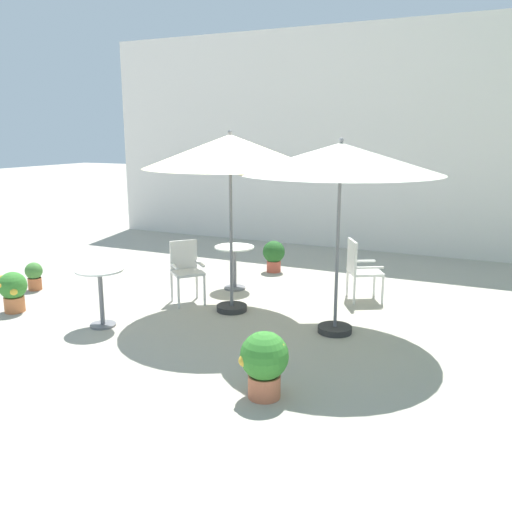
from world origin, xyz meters
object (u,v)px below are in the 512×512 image
Objects in this scene: potted_plant_1 at (274,254)px; potted_plant_4 at (13,290)px; patio_chair_1 at (186,267)px; cafe_table_0 at (235,260)px; patio_umbrella_0 at (341,160)px; cafe_table_1 at (101,287)px; potted_plant_3 at (264,361)px; patio_chair_0 at (360,266)px; potted_plant_0 at (34,275)px; patio_umbrella_1 at (230,152)px.

potted_plant_1 is 0.99× the size of potted_plant_4.
potted_plant_1 is (0.49, 2.23, -0.21)m from patio_chair_1.
patio_umbrella_0 is at bearing -30.68° from cafe_table_0.
cafe_table_1 is 1.18× the size of potted_plant_3.
potted_plant_4 is at bearing -177.70° from cafe_table_1.
patio_umbrella_0 is 2.63× the size of patio_chair_0.
patio_umbrella_1 is at bearing 6.76° from potted_plant_0.
potted_plant_0 is 5.22m from potted_plant_3.
potted_plant_1 is (0.94, 3.61, -0.21)m from cafe_table_1.
potted_plant_0 is at bearing 122.48° from potted_plant_4.
patio_umbrella_1 is 3.98m from potted_plant_0.
patio_umbrella_0 is 0.97× the size of patio_umbrella_1.
patio_chair_1 is 1.60× the size of potted_plant_1.
potted_plant_0 is 0.79× the size of potted_plant_1.
patio_umbrella_1 is (-1.61, 0.21, 0.06)m from patio_umbrella_0.
potted_plant_3 is (-0.05, -3.46, -0.16)m from patio_chair_0.
potted_plant_4 is (-1.55, -0.06, -0.21)m from cafe_table_1.
cafe_table_1 is at bearing -108.09° from patio_chair_1.
patio_chair_0 is at bearing 92.63° from patio_umbrella_0.
patio_chair_1 is 2.66m from potted_plant_0.
patio_umbrella_0 is 1.62m from patio_umbrella_1.
potted_plant_4 is (0.60, -0.95, 0.08)m from potted_plant_0.
potted_plant_1 is (-0.32, 2.32, -1.92)m from patio_umbrella_1.
cafe_table_0 is 1.07× the size of potted_plant_3.
potted_plant_4 is at bearing -144.26° from patio_chair_1.
potted_plant_3 is at bearing -55.86° from patio_umbrella_1.
patio_chair_0 reaches higher than potted_plant_0.
patio_umbrella_0 is 2.94m from patio_chair_1.
potted_plant_1 is at bearing 83.66° from cafe_table_0.
patio_umbrella_0 is at bearing -7.09° from patio_chair_1.
potted_plant_1 is at bearing 97.96° from patio_umbrella_1.
potted_plant_1 is 4.86m from potted_plant_3.
patio_chair_1 is 1.59× the size of potted_plant_4.
patio_chair_0 is 2.15m from potted_plant_1.
cafe_table_0 is at bearing 121.36° from potted_plant_3.
cafe_table_0 is at bearing -96.34° from potted_plant_1.
patio_chair_0 reaches higher than potted_plant_1.
patio_chair_1 is (-0.35, -0.93, 0.05)m from cafe_table_0.
patio_chair_0 reaches higher than patio_chair_1.
cafe_table_1 is 2.90m from potted_plant_3.
potted_plant_3 is (-0.12, -1.98, -1.82)m from patio_umbrella_0.
patio_chair_1 reaches higher than potted_plant_1.
potted_plant_3 is at bearing -58.64° from cafe_table_0.
patio_chair_1 is at bearing 173.92° from patio_umbrella_1.
potted_plant_4 is (-4.30, 0.84, -0.05)m from potted_plant_3.
potted_plant_0 is at bearing 157.66° from cafe_table_1.
potted_plant_3 is at bearing -44.73° from patio_chair_1.
potted_plant_3 reaches higher than potted_plant_1.
patio_umbrella_0 is at bearing 2.18° from potted_plant_0.
patio_umbrella_1 is 2.71× the size of patio_chair_0.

